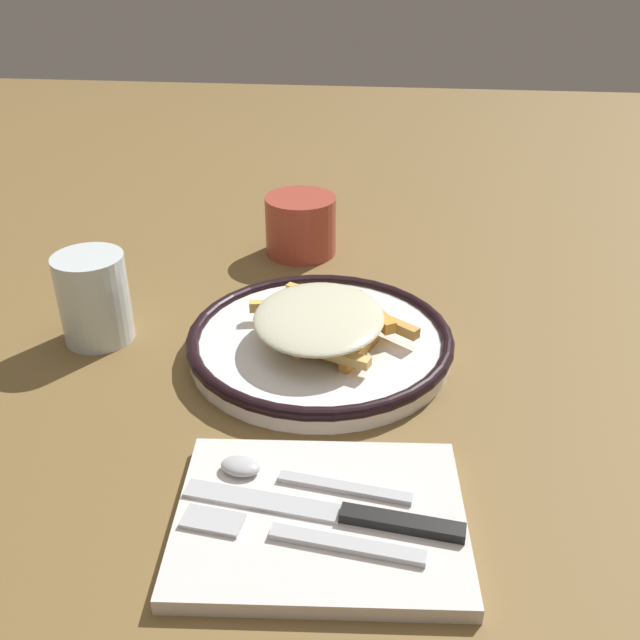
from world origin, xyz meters
name	(u,v)px	position (x,y,z in m)	size (l,w,h in m)	color
ground_plane	(320,353)	(0.00, 0.00, 0.00)	(2.60, 2.60, 0.00)	brown
plate	(320,342)	(0.00, 0.00, 0.01)	(0.27, 0.27, 0.03)	white
fries_heap	(323,320)	(-0.01, 0.00, 0.04)	(0.18, 0.18, 0.04)	#ECBA54
napkin	(320,519)	(-0.24, -0.03, 0.01)	(0.16, 0.21, 0.01)	silver
fork	(299,536)	(-0.26, -0.01, 0.02)	(0.04, 0.18, 0.01)	silver
knife	(346,514)	(-0.24, -0.04, 0.02)	(0.04, 0.21, 0.01)	black
spoon	(281,474)	(-0.20, 0.01, 0.02)	(0.04, 0.15, 0.01)	silver
water_glass	(94,298)	(0.01, 0.24, 0.05)	(0.07, 0.07, 0.10)	silver
coffee_mug	(301,225)	(0.25, 0.05, 0.04)	(0.12, 0.09, 0.08)	#AB4233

